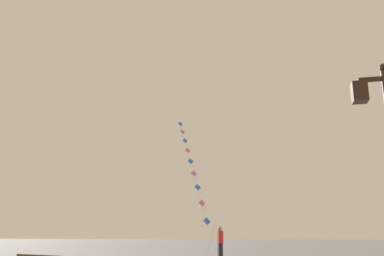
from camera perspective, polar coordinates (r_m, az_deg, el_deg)
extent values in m
sphere|color=black|center=(8.88, 25.10, 7.65)|extent=(0.16, 0.16, 0.16)
cube|color=black|center=(8.62, 22.28, 4.60)|extent=(0.28, 0.28, 0.40)
cube|color=beige|center=(8.62, 22.28, 4.60)|extent=(0.19, 0.19, 0.30)
cylinder|color=silver|center=(23.14, 2.73, -15.04)|extent=(0.93, 2.41, 1.88)
cylinder|color=silver|center=(25.20, 1.73, -11.58)|extent=(0.59, 1.50, 1.17)
cylinder|color=silver|center=(26.83, 1.09, -9.29)|extent=(0.59, 1.50, 1.17)
cylinder|color=silver|center=(28.51, 0.53, -7.27)|extent=(0.59, 1.50, 1.17)
cylinder|color=silver|center=(30.22, 0.04, -5.47)|extent=(0.59, 1.50, 1.17)
cylinder|color=silver|center=(31.96, -0.40, -3.87)|extent=(0.59, 1.50, 1.17)
cylinder|color=silver|center=(33.72, -0.79, -2.43)|extent=(0.59, 1.50, 1.17)
cylinder|color=silver|center=(35.50, -1.14, -1.14)|extent=(0.59, 1.50, 1.17)
cylinder|color=silver|center=(37.31, -1.46, 0.03)|extent=(0.59, 1.50, 1.17)
cube|color=blue|center=(24.40, 2.09, -12.83)|extent=(0.44, 0.11, 0.45)
cylinder|color=blue|center=(24.39, 2.10, -13.52)|extent=(0.02, 0.03, 0.22)
cube|color=pink|center=(26.01, 1.40, -10.40)|extent=(0.40, 0.22, 0.45)
cylinder|color=pink|center=(25.99, 1.41, -11.14)|extent=(0.04, 0.05, 0.32)
cube|color=blue|center=(27.67, 0.80, -8.25)|extent=(0.44, 0.10, 0.45)
cylinder|color=blue|center=(27.64, 0.81, -8.88)|extent=(0.02, 0.04, 0.26)
cube|color=pink|center=(29.36, 0.28, -6.34)|extent=(0.43, 0.15, 0.45)
cylinder|color=pink|center=(29.32, 0.28, -7.00)|extent=(0.02, 0.02, 0.33)
cube|color=blue|center=(31.09, -0.19, -4.65)|extent=(0.43, 0.13, 0.45)
cylinder|color=blue|center=(31.03, -0.19, -5.22)|extent=(0.03, 0.04, 0.28)
cube|color=pink|center=(32.84, -0.60, -3.13)|extent=(0.43, 0.14, 0.45)
cylinder|color=pink|center=(32.78, -0.60, -3.65)|extent=(0.02, 0.02, 0.24)
cube|color=blue|center=(34.61, -0.97, -1.77)|extent=(0.44, 0.08, 0.45)
cylinder|color=blue|center=(34.54, -0.97, -2.32)|extent=(0.02, 0.03, 0.33)
cube|color=pink|center=(36.40, -1.30, -0.54)|extent=(0.38, 0.25, 0.45)
cylinder|color=pink|center=(36.32, -1.31, -1.06)|extent=(0.03, 0.03, 0.33)
cube|color=blue|center=(38.21, -1.61, 0.57)|extent=(0.42, 0.17, 0.45)
cylinder|color=blue|center=(38.13, -1.61, 0.13)|extent=(0.02, 0.02, 0.26)
cube|color=#1E1E2D|center=(20.80, 3.96, -16.91)|extent=(0.29, 0.35, 0.90)
cube|color=#B22D26|center=(20.78, 3.93, -14.90)|extent=(0.36, 0.44, 0.60)
sphere|color=tan|center=(20.78, 3.91, -13.74)|extent=(0.22, 0.22, 0.22)
cylinder|color=#B22D26|center=(20.99, 3.79, -14.43)|extent=(0.22, 0.40, 0.50)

